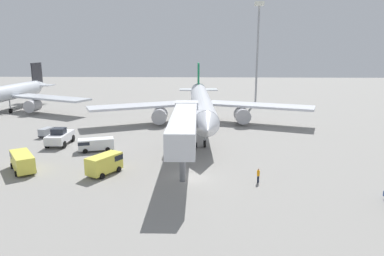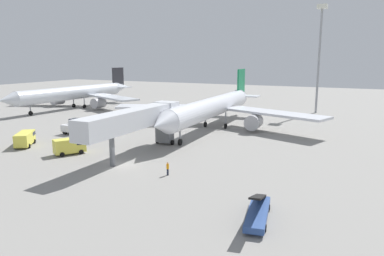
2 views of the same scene
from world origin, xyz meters
name	(u,v)px [view 2 (image 2 of 2)]	position (x,y,z in m)	size (l,w,h in m)	color
ground_plane	(122,165)	(0.00, 0.00, 0.00)	(300.00, 300.00, 0.00)	gray
airplane_at_gate	(215,107)	(0.92, 29.50, 4.31)	(44.95, 48.41, 11.42)	silver
jet_bridge	(138,120)	(-0.97, 5.37, 5.25)	(3.51, 21.92, 6.99)	silver
pushback_tug	(77,126)	(-21.01, 13.95, 1.28)	(3.05, 5.95, 2.74)	white
belt_loader_truck	(258,211)	(20.98, -8.32, 0.78)	(3.01, 7.37, 3.36)	#2D4C8E
service_van_near_left	(70,145)	(-10.35, 1.33, 1.32)	(3.90, 4.81, 2.33)	#E5DB4C
service_van_near_right	(25,138)	(-20.87, 2.07, 1.26)	(4.95, 5.70, 2.20)	#E5DB4C
service_van_far_left	(92,133)	(-14.50, 10.83, 1.06)	(5.42, 3.44, 1.83)	white
baggage_cart_mid_right	(78,122)	(-25.47, 18.93, 0.84)	(1.90, 2.76, 1.51)	#38383D
ground_crew_worker_foreground	(168,168)	(7.62, -1.03, 0.89)	(0.33, 0.33, 1.68)	#1E2333
airplane_background	(77,93)	(-45.89, 40.55, 4.24)	(44.32, 46.67, 11.01)	silver
apron_light_mast	(320,39)	(16.20, 61.24, 18.65)	(2.40, 2.40, 27.10)	#93969B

